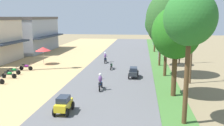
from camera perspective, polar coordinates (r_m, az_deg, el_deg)
name	(u,v)px	position (r m, az deg, el deg)	size (l,w,h in m)	color
shophouse_far	(27,34)	(52.60, -19.20, 6.33)	(9.93, 13.23, 6.90)	#999EA8
parked_motorbike_fourth	(9,74)	(30.00, -22.75, -2.38)	(1.80, 0.54, 0.94)	black
parked_motorbike_fifth	(14,71)	(31.77, -21.86, -1.63)	(1.80, 0.54, 0.94)	black
parked_motorbike_sixth	(26,67)	(33.69, -19.30, -0.79)	(1.80, 0.54, 0.94)	black
vendor_umbrella	(43,49)	(37.02, -15.69, 3.15)	(2.20, 2.20, 2.52)	#99999E
median_tree_nearest	(190,19)	(15.77, 17.62, 9.75)	(3.20, 3.20, 8.49)	#4C351E
median_tree_second	(176,33)	(21.49, 14.64, 6.73)	(4.12, 4.12, 7.76)	#4C351E
median_tree_third	(167,20)	(28.85, 12.61, 9.77)	(4.78, 4.78, 9.63)	#4C351E
median_tree_fourth	(161,25)	(35.05, 11.22, 8.66)	(3.14, 3.14, 7.28)	#4C351E
median_tree_fifth	(155,24)	(49.17, 9.98, 8.94)	(3.95, 3.95, 7.92)	#4C351E
streetlamp_near	(159,32)	(39.63, 10.93, 7.09)	(3.16, 0.20, 7.80)	gray
streetlamp_mid	(154,27)	(60.61, 9.62, 8.29)	(3.16, 0.20, 7.75)	gray
utility_pole_near	(192,39)	(26.44, 18.12, 5.26)	(1.80, 0.20, 8.91)	brown
utility_pole_far	(181,34)	(37.45, 15.62, 6.49)	(1.80, 0.20, 8.46)	brown
car_hatchback_yellow	(64,104)	(18.21, -11.14, -9.27)	(1.04, 2.00, 1.23)	gold
car_sedan_charcoal	(134,72)	(28.06, 5.01, -2.04)	(1.10, 2.26, 1.19)	#282D33
motorbike_ahead_third	(101,82)	(23.27, -2.68, -4.39)	(0.54, 1.80, 1.66)	black
motorbike_ahead_fourth	(111,65)	(32.48, -0.15, -0.56)	(0.54, 1.80, 0.94)	black
motorbike_ahead_fifth	(105,58)	(36.78, -1.56, 1.21)	(0.54, 1.80, 1.66)	black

